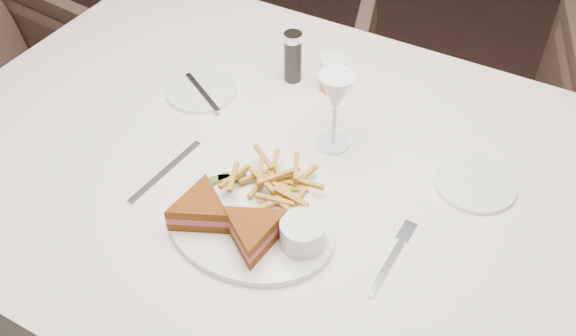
# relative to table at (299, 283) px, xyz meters

# --- Properties ---
(ground) EXTENTS (5.00, 5.00, 0.00)m
(ground) POSITION_rel_table_xyz_m (-0.30, 0.32, -0.38)
(ground) COLOR black
(ground) RESTS_ON ground
(table) EXTENTS (1.65, 1.16, 0.75)m
(table) POSITION_rel_table_xyz_m (0.00, 0.00, 0.00)
(table) COLOR white
(table) RESTS_ON ground
(chair_far) EXTENTS (0.86, 0.84, 0.70)m
(chair_far) POSITION_rel_table_xyz_m (0.04, 0.86, -0.03)
(chair_far) COLOR #4D382F
(chair_far) RESTS_ON ground
(table_setting) EXTENTS (0.79, 0.61, 0.18)m
(table_setting) POSITION_rel_table_xyz_m (-0.01, -0.07, 0.41)
(table_setting) COLOR white
(table_setting) RESTS_ON table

